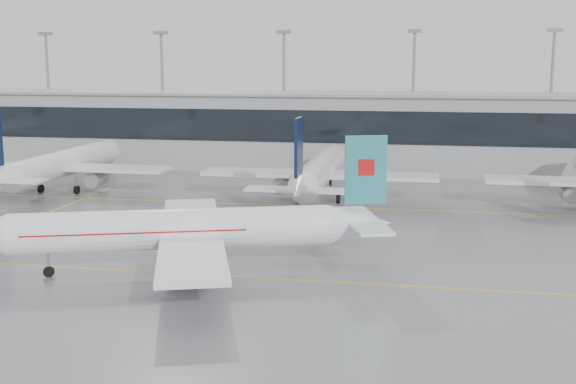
# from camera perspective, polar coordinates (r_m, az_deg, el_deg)

# --- Properties ---
(ground) EXTENTS (320.00, 320.00, 0.00)m
(ground) POSITION_cam_1_polar(r_m,az_deg,el_deg) (59.36, -2.11, -6.81)
(ground) COLOR slate
(ground) RESTS_ON ground
(taxi_line_main) EXTENTS (120.00, 0.25, 0.01)m
(taxi_line_main) POSITION_cam_1_polar(r_m,az_deg,el_deg) (59.36, -2.11, -6.81)
(taxi_line_main) COLOR gold
(taxi_line_main) RESTS_ON ground
(taxi_line_north) EXTENTS (120.00, 0.25, 0.01)m
(taxi_line_north) POSITION_cam_1_polar(r_m,az_deg,el_deg) (88.01, 2.12, -1.13)
(taxi_line_north) COLOR gold
(taxi_line_north) RESTS_ON ground
(taxi_line_cross) EXTENTS (0.25, 60.00, 0.01)m
(taxi_line_cross) POSITION_cam_1_polar(r_m,az_deg,el_deg) (83.98, -20.19, -2.33)
(taxi_line_cross) COLOR gold
(taxi_line_cross) RESTS_ON ground
(terminal) EXTENTS (180.00, 15.00, 12.00)m
(terminal) POSITION_cam_1_polar(r_m,az_deg,el_deg) (118.57, 4.39, 4.75)
(terminal) COLOR #969699
(terminal) RESTS_ON ground
(terminal_glass) EXTENTS (180.00, 0.20, 5.00)m
(terminal_glass) POSITION_cam_1_polar(r_m,az_deg,el_deg) (110.95, 3.98, 5.15)
(terminal_glass) COLOR black
(terminal_glass) RESTS_ON ground
(terminal_roof) EXTENTS (182.00, 16.00, 0.40)m
(terminal_roof) POSITION_cam_1_polar(r_m,az_deg,el_deg) (118.13, 4.43, 7.74)
(terminal_roof) COLOR gray
(terminal_roof) RESTS_ON ground
(light_masts) EXTENTS (156.40, 1.00, 22.60)m
(light_masts) POSITION_cam_1_polar(r_m,az_deg,el_deg) (124.05, 4.73, 8.39)
(light_masts) COLOR gray
(light_masts) RESTS_ON ground
(air_canada_jet) EXTENTS (35.22, 28.64, 11.27)m
(air_canada_jet) POSITION_cam_1_polar(r_m,az_deg,el_deg) (60.79, -7.86, -3.00)
(air_canada_jet) COLOR white
(air_canada_jet) RESTS_ON ground
(parked_jet_b) EXTENTS (29.64, 36.96, 11.72)m
(parked_jet_b) POSITION_cam_1_polar(r_m,az_deg,el_deg) (101.80, -17.45, 2.08)
(parked_jet_b) COLOR white
(parked_jet_b) RESTS_ON ground
(parked_jet_c) EXTENTS (29.64, 36.96, 11.72)m
(parked_jet_c) POSITION_cam_1_polar(r_m,az_deg,el_deg) (90.95, 2.47, 1.62)
(parked_jet_c) COLOR white
(parked_jet_c) RESTS_ON ground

